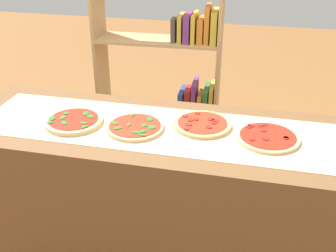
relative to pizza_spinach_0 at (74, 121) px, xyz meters
name	(u,v)px	position (x,y,z in m)	size (l,w,h in m)	color
counter	(168,201)	(0.49, 0.04, -0.47)	(2.21, 0.71, 0.91)	brown
parchment_paper	(168,129)	(0.49, 0.04, -0.01)	(1.98, 0.49, 0.00)	tan
pizza_spinach_0	(74,121)	(0.00, 0.00, 0.00)	(0.30, 0.30, 0.03)	#E5C17F
pizza_spinach_1	(135,127)	(0.33, 0.01, 0.00)	(0.29, 0.29, 0.03)	#E5C17F
pizza_pepperoni_2	(202,124)	(0.66, 0.12, 0.00)	(0.30, 0.30, 0.02)	#DBB26B
pizza_pepperoni_3	(268,137)	(0.99, 0.05, 0.00)	(0.31, 0.31, 0.02)	#E5C17F
bookshelf	(173,79)	(0.32, 0.98, -0.12)	(0.89, 0.30, 1.64)	tan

